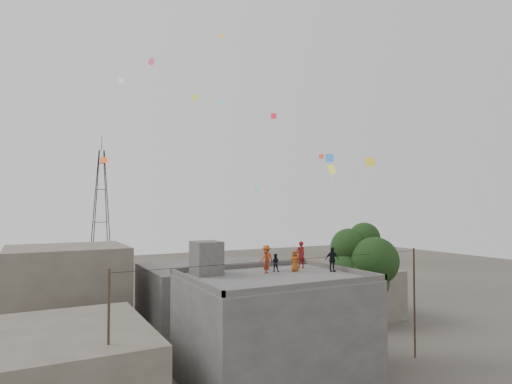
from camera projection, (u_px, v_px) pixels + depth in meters
ground at (274, 382)px, 24.84m from camera, size 140.00×140.00×0.00m
main_building at (274, 329)px, 24.94m from camera, size 10.00×8.00×6.10m
parapet at (274, 274)px, 25.05m from camera, size 10.00×8.00×0.30m
stair_head_box at (206, 258)px, 25.87m from camera, size 1.60×1.80×2.00m
neighbor_west at (65, 370)px, 21.50m from camera, size 8.00×10.00×4.00m
neighbor_north at (214, 293)px, 38.21m from camera, size 12.00×9.00×5.00m
neighbor_northwest at (66, 290)px, 34.37m from camera, size 9.00×8.00×7.00m
neighbor_east at (348, 292)px, 40.31m from camera, size 7.00×8.00×4.40m
tree at (363, 267)px, 29.04m from camera, size 4.90×4.60×9.10m
utility_line at (293, 320)px, 24.10m from camera, size 20.12×0.62×7.40m
transmission_tower at (101, 215)px, 58.56m from camera, size 2.97×2.97×20.01m
person_red_adult at (301, 255)px, 28.58m from camera, size 0.66×0.44×1.79m
person_orange_child at (295, 261)px, 27.15m from camera, size 0.73×0.77×1.32m
person_dark_child at (275, 263)px, 27.02m from camera, size 0.70×0.68×1.13m
person_dark_adult at (332, 259)px, 27.01m from camera, size 0.96×0.53×1.55m
person_orange_adult at (266, 257)px, 27.82m from camera, size 1.15×0.84×1.60m
person_red_child at (266, 262)px, 26.33m from camera, size 0.61×0.60×1.42m
kites at (268, 134)px, 31.97m from camera, size 20.31×18.71×11.12m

